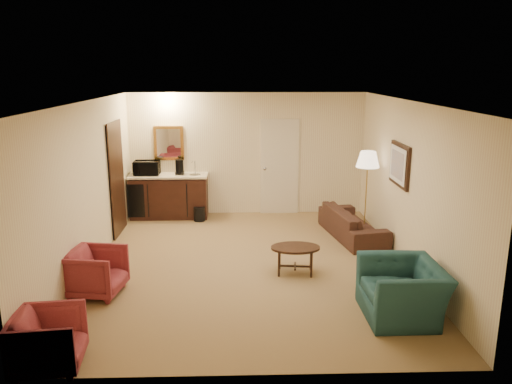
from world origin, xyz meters
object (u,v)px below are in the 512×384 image
wetbar_cabinet (169,196)px  rose_chair_far (48,338)px  floor_lamp (366,194)px  rose_chair_near (96,270)px  waste_bin (199,214)px  sofa (353,219)px  teal_armchair (403,282)px  coffee_maker (180,167)px  microwave (147,166)px  coffee_table (295,260)px

wetbar_cabinet → rose_chair_far: 5.54m
rose_chair_far → floor_lamp: size_ratio=0.43×
rose_chair_near → waste_bin: bearing=-10.0°
rose_chair_far → floor_lamp: 6.06m
sofa → rose_chair_near: rose_chair_near is taller
wetbar_cabinet → teal_armchair: size_ratio=1.53×
wetbar_cabinet → teal_armchair: (3.55, -4.50, 0.01)m
rose_chair_near → coffee_maker: coffee_maker is taller
wetbar_cabinet → waste_bin: wetbar_cabinet is taller
sofa → waste_bin: bearing=59.0°
coffee_maker → floor_lamp: bearing=-22.9°
waste_bin → microwave: 1.49m
teal_armchair → coffee_table: teal_armchair is taller
coffee_table → rose_chair_near: bearing=-167.2°
coffee_table → coffee_maker: size_ratio=2.36×
rose_chair_far → microwave: microwave is taller
rose_chair_far → wetbar_cabinet: bearing=-11.4°
coffee_maker → rose_chair_far: bearing=-100.5°
rose_chair_far → floor_lamp: bearing=-52.2°
sofa → coffee_table: size_ratio=2.43×
sofa → microwave: bearing=60.2°
coffee_maker → microwave: bearing=175.7°
microwave → coffee_maker: size_ratio=1.64×
coffee_table → waste_bin: 3.26m
teal_armchair → coffee_table: size_ratio=1.42×
rose_chair_near → waste_bin: rose_chair_near is taller
coffee_maker → waste_bin: bearing=-39.2°
coffee_table → coffee_maker: 3.84m
wetbar_cabinet → floor_lamp: bearing=-18.9°
rose_chair_near → microwave: bearing=7.7°
wetbar_cabinet → floor_lamp: 4.09m
rose_chair_far → sofa: bearing=-51.2°
wetbar_cabinet → rose_chair_near: bearing=-97.6°
sofa → floor_lamp: floor_lamp is taller
sofa → floor_lamp: (0.25, 0.10, 0.45)m
wetbar_cabinet → coffee_maker: coffee_maker is taller
microwave → coffee_maker: 0.68m
teal_armchair → microwave: size_ratio=2.04×
microwave → coffee_maker: bearing=-1.1°
wetbar_cabinet → coffee_table: 3.89m
floor_lamp → waste_bin: (-3.20, 1.02, -0.66)m
teal_armchair → coffee_table: (-1.20, 1.41, -0.25)m
rose_chair_near → rose_chair_far: rose_chair_near is taller
teal_armchair → floor_lamp: size_ratio=0.66×
wetbar_cabinet → rose_chair_near: wetbar_cabinet is taller
teal_armchair → rose_chair_near: (-4.05, 0.76, -0.11)m
teal_armchair → rose_chair_far: size_ratio=1.53×
rose_chair_far → waste_bin: (1.15, 5.22, -0.20)m
coffee_table → microwave: (-2.79, 3.11, 0.88)m
teal_armchair → rose_chair_far: 4.18m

